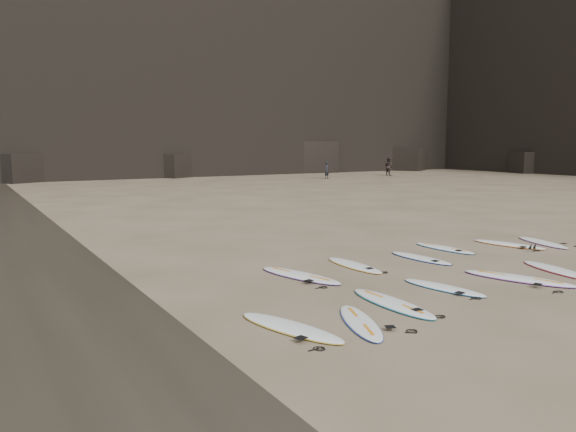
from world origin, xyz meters
The scene contains 15 objects.
ground centered at (0.00, 0.00, 0.00)m, with size 240.00×240.00×0.00m, color #897559.
surfboard_0 centered at (-4.08, -1.06, 0.04)m, with size 0.54×2.24×0.08m, color white.
surfboard_1 centered at (-2.71, -0.40, 0.05)m, with size 0.62×2.58×0.09m, color white.
surfboard_2 centered at (-0.80, -0.01, 0.04)m, with size 0.53×2.20×0.08m, color white.
surfboard_3 centered at (1.47, -0.35, 0.05)m, with size 0.66×2.75×0.10m, color white.
surfboard_4 centered at (3.17, -0.25, 0.04)m, with size 0.58×2.43×0.09m, color white.
surfboard_5 centered at (-3.08, 2.72, 0.05)m, with size 0.64×2.67×0.10m, color white.
surfboard_6 centered at (-1.14, 3.01, 0.04)m, with size 0.57×2.36×0.08m, color white.
surfboard_7 centered at (1.16, 2.79, 0.04)m, with size 0.55×2.28×0.08m, color white.
surfboard_8 centered at (2.93, 3.56, 0.04)m, with size 0.57×2.35×0.08m, color white.
surfboard_9 centered at (5.29, 2.94, 0.04)m, with size 0.59×2.47×0.09m, color white.
surfboard_10 centered at (6.60, 2.60, 0.04)m, with size 0.58×2.40×0.09m, color white.
surfboard_11 centered at (-5.38, -0.65, 0.04)m, with size 0.60×2.50×0.09m, color white.
person_a centered at (20.11, 35.20, 0.83)m, with size 0.61×0.40×1.66m, color black.
person_b centered at (28.44, 35.98, 0.95)m, with size 0.92×0.72×1.90m, color black.
Camera 1 is at (-10.51, -9.23, 3.42)m, focal length 35.00 mm.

